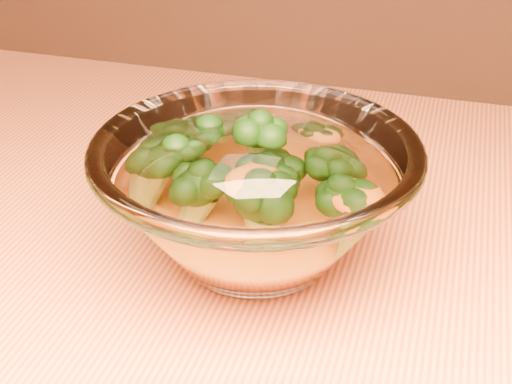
# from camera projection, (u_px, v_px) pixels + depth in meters

# --- Properties ---
(glass_bowl) EXTENTS (0.23, 0.23, 0.10)m
(glass_bowl) POSITION_uv_depth(u_px,v_px,m) (256.00, 198.00, 0.51)
(glass_bowl) COLOR white
(glass_bowl) RESTS_ON table
(cheese_sauce) EXTENTS (0.12, 0.12, 0.03)m
(cheese_sauce) POSITION_uv_depth(u_px,v_px,m) (256.00, 223.00, 0.52)
(cheese_sauce) COLOR orange
(cheese_sauce) RESTS_ON glass_bowl
(broccoli_heap) EXTENTS (0.17, 0.14, 0.08)m
(broccoli_heap) POSITION_uv_depth(u_px,v_px,m) (241.00, 174.00, 0.51)
(broccoli_heap) COLOR black
(broccoli_heap) RESTS_ON cheese_sauce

